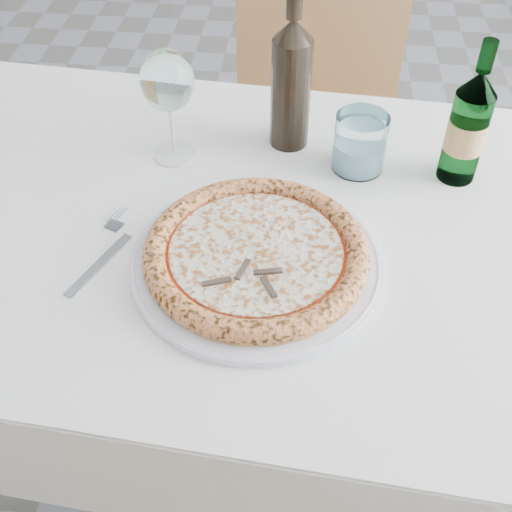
% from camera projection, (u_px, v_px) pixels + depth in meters
% --- Properties ---
extents(floor, '(5.00, 6.00, 0.02)m').
position_uv_depth(floor, '(238.00, 404.00, 1.65)').
color(floor, slate).
rests_on(floor, ground).
extents(dining_table, '(1.42, 0.91, 0.76)m').
position_uv_depth(dining_table, '(262.00, 263.00, 1.07)').
color(dining_table, brown).
rests_on(dining_table, floor).
extents(chair_far, '(0.50, 0.50, 0.93)m').
position_uv_depth(chair_far, '(322.00, 93.00, 1.70)').
color(chair_far, brown).
rests_on(chair_far, floor).
extents(plate, '(0.36, 0.36, 0.02)m').
position_uv_depth(plate, '(256.00, 261.00, 0.93)').
color(plate, white).
rests_on(plate, dining_table).
extents(pizza, '(0.32, 0.32, 0.03)m').
position_uv_depth(pizza, '(256.00, 253.00, 0.92)').
color(pizza, '#E5A15E').
rests_on(pizza, plate).
extents(fork, '(0.07, 0.20, 0.00)m').
position_uv_depth(fork, '(104.00, 252.00, 0.95)').
color(fork, gray).
rests_on(fork, dining_table).
extents(wine_glass, '(0.09, 0.09, 0.20)m').
position_uv_depth(wine_glass, '(167.00, 83.00, 1.03)').
color(wine_glass, silver).
rests_on(wine_glass, dining_table).
extents(tumbler, '(0.09, 0.09, 0.10)m').
position_uv_depth(tumbler, '(359.00, 146.00, 1.07)').
color(tumbler, white).
rests_on(tumbler, dining_table).
extents(beer_bottle, '(0.06, 0.06, 0.24)m').
position_uv_depth(beer_bottle, '(468.00, 127.00, 1.02)').
color(beer_bottle, '#327943').
rests_on(beer_bottle, dining_table).
extents(wine_bottle, '(0.07, 0.07, 0.28)m').
position_uv_depth(wine_bottle, '(291.00, 82.00, 1.07)').
color(wine_bottle, black).
rests_on(wine_bottle, dining_table).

